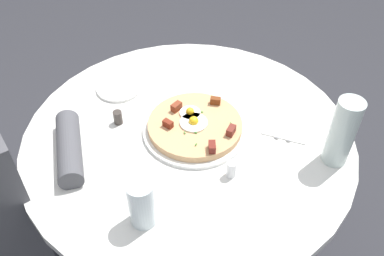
{
  "coord_description": "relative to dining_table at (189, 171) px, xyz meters",
  "views": [
    {
      "loc": [
        0.77,
        -0.51,
        1.65
      ],
      "look_at": [
        0.0,
        0.01,
        0.76
      ],
      "focal_mm": 39.45,
      "sensor_mm": 36.0,
      "label": 1
    }
  ],
  "objects": [
    {
      "name": "water_bottle",
      "position": [
        0.32,
        0.29,
        0.28
      ],
      "size": [
        0.07,
        0.07,
        0.22
      ],
      "primitive_type": "cylinder",
      "color": "silver",
      "rests_on": "dining_table"
    },
    {
      "name": "dining_table",
      "position": [
        0.0,
        0.0,
        0.0
      ],
      "size": [
        1.01,
        1.01,
        0.74
      ],
      "color": "silver",
      "rests_on": "ground_plane"
    },
    {
      "name": "napkin",
      "position": [
        0.13,
        0.29,
        0.18
      ],
      "size": [
        0.21,
        0.22,
        0.0
      ],
      "primitive_type": "cube",
      "rotation": [
        0.0,
        0.0,
        2.18
      ],
      "color": "white",
      "rests_on": "dining_table"
    },
    {
      "name": "knife",
      "position": [
        0.12,
        0.28,
        0.18
      ],
      "size": [
        0.11,
        0.15,
        0.0
      ],
      "primitive_type": "cube",
      "rotation": [
        0.0,
        0.0,
        2.18
      ],
      "color": "silver",
      "rests_on": "napkin"
    },
    {
      "name": "water_glass",
      "position": [
        0.19,
        -0.27,
        0.24
      ],
      "size": [
        0.07,
        0.07,
        0.14
      ],
      "primitive_type": "cylinder",
      "color": "silver",
      "rests_on": "dining_table"
    },
    {
      "name": "ground_plane",
      "position": [
        0.0,
        0.0,
        -0.56
      ],
      "size": [
        6.0,
        6.0,
        0.0
      ],
      "primitive_type": "plane",
      "color": "#2D2D33"
    },
    {
      "name": "salt_shaker",
      "position": [
        0.2,
        0.01,
        0.2
      ],
      "size": [
        0.03,
        0.03,
        0.05
      ],
      "primitive_type": "cylinder",
      "color": "white",
      "rests_on": "dining_table"
    },
    {
      "name": "fork",
      "position": [
        0.15,
        0.3,
        0.18
      ],
      "size": [
        0.11,
        0.15,
        0.0
      ],
      "primitive_type": "cube",
      "rotation": [
        0.0,
        0.0,
        2.18
      ],
      "color": "silver",
      "rests_on": "napkin"
    },
    {
      "name": "pepper_shaker",
      "position": [
        -0.17,
        -0.15,
        0.2
      ],
      "size": [
        0.03,
        0.03,
        0.05
      ],
      "primitive_type": "cylinder",
      "color": "#3F3833",
      "rests_on": "dining_table"
    },
    {
      "name": "bread_plate",
      "position": [
        -0.32,
        -0.07,
        0.18
      ],
      "size": [
        0.16,
        0.16,
        0.01
      ],
      "primitive_type": "cylinder",
      "color": "white",
      "rests_on": "dining_table"
    },
    {
      "name": "breakfast_pizza",
      "position": [
        0.0,
        0.03,
        0.2
      ],
      "size": [
        0.29,
        0.29,
        0.05
      ],
      "color": "tan",
      "rests_on": "pizza_plate"
    },
    {
      "name": "pizza_plate",
      "position": [
        0.0,
        0.02,
        0.18
      ],
      "size": [
        0.32,
        0.32,
        0.01
      ],
      "primitive_type": "cylinder",
      "color": "white",
      "rests_on": "dining_table"
    }
  ]
}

